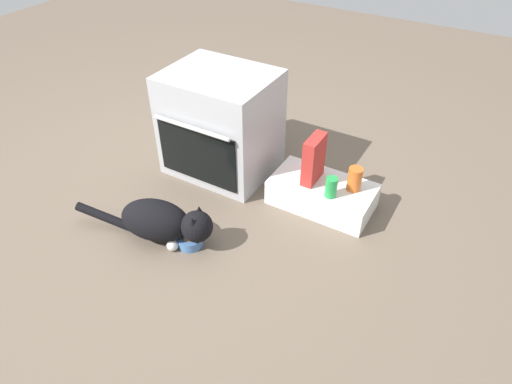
% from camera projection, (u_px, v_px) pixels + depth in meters
% --- Properties ---
extents(ground, '(8.00, 8.00, 0.00)m').
position_uv_depth(ground, '(178.00, 200.00, 2.72)').
color(ground, '#6B5B4C').
extents(oven, '(0.64, 0.56, 0.65)m').
position_uv_depth(oven, '(221.00, 124.00, 2.79)').
color(oven, '#B7BABF').
rests_on(oven, ground).
extents(pantry_cabinet, '(0.59, 0.32, 0.16)m').
position_uv_depth(pantry_cabinet, '(322.00, 194.00, 2.64)').
color(pantry_cabinet, white).
rests_on(pantry_cabinet, ground).
extents(food_bowl, '(0.14, 0.14, 0.08)m').
position_uv_depth(food_bowl, '(190.00, 240.00, 2.41)').
color(food_bowl, '#4C7AB7').
rests_on(food_bowl, ground).
extents(cat, '(0.79, 0.31, 0.25)m').
position_uv_depth(cat, '(162.00, 221.00, 2.38)').
color(cat, black).
rests_on(cat, ground).
extents(cereal_box, '(0.07, 0.18, 0.28)m').
position_uv_depth(cereal_box, '(314.00, 159.00, 2.53)').
color(cereal_box, '#B72D28').
rests_on(cereal_box, pantry_cabinet).
extents(soda_can, '(0.07, 0.07, 0.12)m').
position_uv_depth(soda_can, '(331.00, 187.00, 2.47)').
color(soda_can, green).
rests_on(soda_can, pantry_cabinet).
extents(sauce_jar, '(0.08, 0.08, 0.14)m').
position_uv_depth(sauce_jar, '(355.00, 179.00, 2.51)').
color(sauce_jar, '#D16023').
rests_on(sauce_jar, pantry_cabinet).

